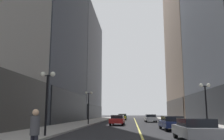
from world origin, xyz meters
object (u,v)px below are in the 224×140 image
(pedestrian_with_orange_bag, at_px, (35,130))
(street_lamp_left_near, at_px, (47,89))
(car_grey, at_px, (195,129))
(car_white, at_px, (150,118))
(car_navy, at_px, (172,123))
(street_lamp_right_mid, at_px, (205,96))
(car_yellow, at_px, (122,117))
(car_red, at_px, (117,120))
(street_lamp_left_far, at_px, (89,100))
(car_green, at_px, (123,116))

(pedestrian_with_orange_bag, xyz_separation_m, street_lamp_left_near, (-2.29, 7.42, 2.22))
(car_grey, height_order, car_white, same)
(car_navy, bearing_deg, street_lamp_right_mid, 2.32)
(car_yellow, distance_m, street_lamp_right_mid, 31.71)
(car_red, relative_size, car_white, 0.98)
(street_lamp_left_near, bearing_deg, street_lamp_left_far, 90.00)
(pedestrian_with_orange_bag, bearing_deg, car_white, 79.11)
(car_white, height_order, street_lamp_left_far, street_lamp_left_far)
(car_green, bearing_deg, street_lamp_left_far, -96.57)
(car_white, bearing_deg, pedestrian_with_orange_bag, -100.89)
(pedestrian_with_orange_bag, bearing_deg, street_lamp_left_near, 107.14)
(car_navy, relative_size, car_red, 1.02)
(pedestrian_with_orange_bag, xyz_separation_m, street_lamp_right_mid, (10.51, 15.23, 2.22))
(car_grey, height_order, pedestrian_with_orange_bag, pedestrian_with_orange_bag)
(car_white, distance_m, pedestrian_with_orange_bag, 35.26)
(car_red, distance_m, street_lamp_right_mid, 12.74)
(street_lamp_right_mid, bearing_deg, car_white, 101.23)
(car_yellow, xyz_separation_m, street_lamp_left_near, (-3.52, -38.02, 2.54))
(street_lamp_left_near, distance_m, street_lamp_right_mid, 14.99)
(car_grey, relative_size, car_red, 1.02)
(car_red, distance_m, car_green, 29.72)
(car_yellow, bearing_deg, street_lamp_left_near, -95.29)
(car_white, xyz_separation_m, street_lamp_right_mid, (3.85, -19.39, 2.54))
(car_red, xyz_separation_m, street_lamp_left_near, (-3.82, -16.49, 2.54))
(car_grey, height_order, car_navy, same)
(car_grey, distance_m, car_white, 28.40)
(car_red, height_order, car_white, same)
(car_green, distance_m, street_lamp_right_mid, 39.60)
(car_white, height_order, car_green, same)
(pedestrian_with_orange_bag, relative_size, street_lamp_left_near, 0.40)
(car_red, relative_size, car_green, 0.98)
(car_red, xyz_separation_m, street_lamp_left_far, (-3.82, -0.46, 2.54))
(car_white, height_order, street_lamp_right_mid, street_lamp_right_mid)
(car_white, distance_m, street_lamp_left_near, 28.75)
(car_green, bearing_deg, car_grey, -82.89)
(car_yellow, xyz_separation_m, street_lamp_left_far, (-3.52, -21.99, 2.54))
(car_green, bearing_deg, car_navy, -81.16)
(car_red, bearing_deg, car_white, 64.42)
(street_lamp_left_near, bearing_deg, car_navy, 39.02)
(street_lamp_left_far, bearing_deg, car_grey, -61.40)
(car_yellow, relative_size, pedestrian_with_orange_bag, 2.67)
(car_navy, relative_size, car_white, 1.00)
(car_yellow, xyz_separation_m, street_lamp_right_mid, (9.28, -30.21, 2.54))
(pedestrian_with_orange_bag, distance_m, street_lamp_right_mid, 18.64)
(car_green, distance_m, pedestrian_with_orange_bag, 53.65)
(car_navy, height_order, car_green, same)
(car_white, xyz_separation_m, street_lamp_left_near, (-8.95, -27.20, 2.54))
(street_lamp_left_near, relative_size, street_lamp_right_mid, 1.00)
(car_grey, height_order, street_lamp_right_mid, street_lamp_right_mid)
(pedestrian_with_orange_bag, bearing_deg, street_lamp_left_far, 95.58)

